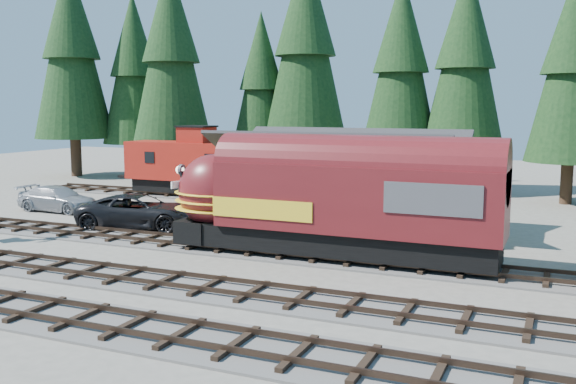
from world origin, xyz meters
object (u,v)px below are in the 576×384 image
at_px(caboose, 187,164).
at_px(pickup_truck_b, 58,199).
at_px(pickup_truck_a, 140,211).
at_px(depot, 339,174).
at_px(locomotive, 321,204).

distance_m(caboose, pickup_truck_b, 9.79).
relative_size(caboose, pickup_truck_a, 1.38).
distance_m(depot, caboose, 16.00).
bearing_deg(locomotive, pickup_truck_a, 166.93).
relative_size(pickup_truck_a, pickup_truck_b, 1.22).
distance_m(depot, pickup_truck_b, 18.12).
xyz_separation_m(depot, pickup_truck_b, (-17.94, -1.37, -2.18)).
bearing_deg(depot, pickup_truck_b, -175.62).
bearing_deg(caboose, pickup_truck_b, -113.28).
height_order(depot, locomotive, depot).
xyz_separation_m(caboose, pickup_truck_b, (-3.82, -8.87, -1.58)).
bearing_deg(locomotive, pickup_truck_b, 165.20).
relative_size(depot, locomotive, 0.87).
height_order(depot, pickup_truck_b, depot).
distance_m(locomotive, pickup_truck_b, 20.13).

